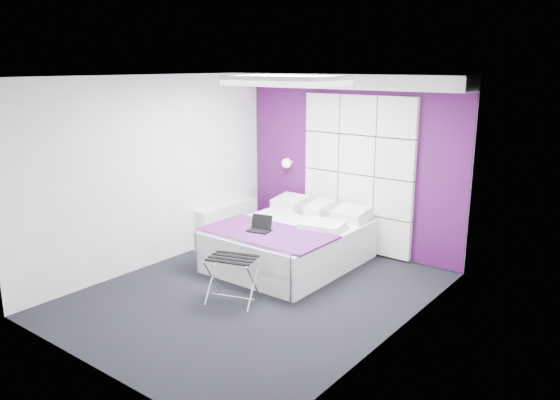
# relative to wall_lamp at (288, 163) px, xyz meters

# --- Properties ---
(floor) EXTENTS (4.40, 4.40, 0.00)m
(floor) POSITION_rel_wall_lamp_xyz_m (1.05, -2.06, -1.22)
(floor) COLOR black
(floor) RESTS_ON ground
(ceiling) EXTENTS (4.40, 4.40, 0.00)m
(ceiling) POSITION_rel_wall_lamp_xyz_m (1.05, -2.06, 1.38)
(ceiling) COLOR white
(ceiling) RESTS_ON wall_back
(wall_back) EXTENTS (3.60, 0.00, 3.60)m
(wall_back) POSITION_rel_wall_lamp_xyz_m (1.05, 0.14, 0.08)
(wall_back) COLOR silver
(wall_back) RESTS_ON floor
(wall_left) EXTENTS (0.00, 4.40, 4.40)m
(wall_left) POSITION_rel_wall_lamp_xyz_m (-0.75, -2.06, 0.08)
(wall_left) COLOR silver
(wall_left) RESTS_ON floor
(wall_right) EXTENTS (0.00, 4.40, 4.40)m
(wall_right) POSITION_rel_wall_lamp_xyz_m (2.85, -2.06, 0.08)
(wall_right) COLOR silver
(wall_right) RESTS_ON floor
(accent_wall) EXTENTS (3.58, 0.02, 2.58)m
(accent_wall) POSITION_rel_wall_lamp_xyz_m (1.05, 0.13, 0.08)
(accent_wall) COLOR #48114A
(accent_wall) RESTS_ON wall_back
(soffit) EXTENTS (3.58, 0.50, 0.20)m
(soffit) POSITION_rel_wall_lamp_xyz_m (1.05, -0.11, 1.28)
(soffit) COLOR white
(soffit) RESTS_ON wall_back
(headboard) EXTENTS (1.80, 0.08, 2.30)m
(headboard) POSITION_rel_wall_lamp_xyz_m (1.20, 0.08, -0.05)
(headboard) COLOR silver
(headboard) RESTS_ON wall_back
(skylight) EXTENTS (1.36, 0.86, 0.12)m
(skylight) POSITION_rel_wall_lamp_xyz_m (1.05, -1.46, 1.33)
(skylight) COLOR white
(skylight) RESTS_ON ceiling
(wall_lamp) EXTENTS (0.15, 0.15, 0.15)m
(wall_lamp) POSITION_rel_wall_lamp_xyz_m (0.00, 0.00, 0.00)
(wall_lamp) COLOR white
(wall_lamp) RESTS_ON wall_back
(radiator) EXTENTS (0.22, 1.20, 0.60)m
(radiator) POSITION_rel_wall_lamp_xyz_m (-0.64, -0.76, -0.92)
(radiator) COLOR white
(radiator) RESTS_ON floor
(bed) EXTENTS (1.73, 2.09, 0.73)m
(bed) POSITION_rel_wall_lamp_xyz_m (0.77, -0.96, -0.91)
(bed) COLOR white
(bed) RESTS_ON floor
(nightstand) EXTENTS (0.43, 0.34, 0.05)m
(nightstand) POSITION_rel_wall_lamp_xyz_m (0.08, -0.04, -0.69)
(nightstand) COLOR white
(nightstand) RESTS_ON wall_back
(luggage_rack) EXTENTS (0.56, 0.41, 0.55)m
(luggage_rack) POSITION_rel_wall_lamp_xyz_m (0.99, -2.40, -0.94)
(luggage_rack) COLOR silver
(luggage_rack) RESTS_ON floor
(laptop) EXTENTS (0.29, 0.21, 0.21)m
(laptop) POSITION_rel_wall_lamp_xyz_m (0.67, -1.49, -0.58)
(laptop) COLOR black
(laptop) RESTS_ON bed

